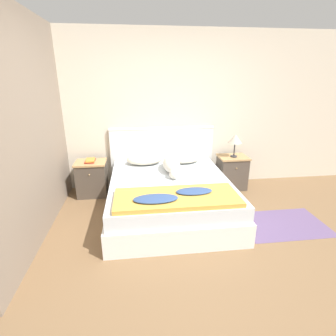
{
  "coord_description": "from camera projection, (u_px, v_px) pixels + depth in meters",
  "views": [
    {
      "loc": [
        -0.56,
        -2.25,
        1.85
      ],
      "look_at": [
        -0.12,
        1.26,
        0.59
      ],
      "focal_mm": 28.0,
      "sensor_mm": 36.0,
      "label": 1
    }
  ],
  "objects": [
    {
      "name": "headboard",
      "position": [
        162.0,
        156.0,
        4.52
      ],
      "size": [
        1.75,
        0.06,
        1.04
      ],
      "color": "white",
      "rests_on": "ground_plane"
    },
    {
      "name": "rug",
      "position": [
        283.0,
        224.0,
        3.45
      ],
      "size": [
        1.09,
        0.74,
        0.0
      ],
      "color": "#604C75",
      "rests_on": "ground_plane"
    },
    {
      "name": "ground_plane",
      "position": [
        194.0,
        259.0,
        2.79
      ],
      "size": [
        16.0,
        16.0,
        0.0
      ],
      "primitive_type": "plane",
      "color": "brown"
    },
    {
      "name": "bed",
      "position": [
        170.0,
        196.0,
        3.69
      ],
      "size": [
        1.67,
        1.94,
        0.49
      ],
      "color": "white",
      "rests_on": "ground_plane"
    },
    {
      "name": "nightstand_left",
      "position": [
        92.0,
        178.0,
        4.21
      ],
      "size": [
        0.48,
        0.4,
        0.57
      ],
      "color": "#4C4238",
      "rests_on": "ground_plane"
    },
    {
      "name": "book_stack",
      "position": [
        90.0,
        160.0,
        4.11
      ],
      "size": [
        0.15,
        0.24,
        0.04
      ],
      "color": "#AD2D28",
      "rests_on": "nightstand_left"
    },
    {
      "name": "pillow_right",
      "position": [
        183.0,
        158.0,
        4.3
      ],
      "size": [
        0.57,
        0.38,
        0.15
      ],
      "color": "beige",
      "rests_on": "bed"
    },
    {
      "name": "wall_back",
      "position": [
        169.0,
        112.0,
        4.35
      ],
      "size": [
        9.0,
        0.06,
        2.55
      ],
      "color": "beige",
      "rests_on": "ground_plane"
    },
    {
      "name": "wall_side_left",
      "position": [
        38.0,
        126.0,
        3.14
      ],
      "size": [
        0.06,
        3.1,
        2.55
      ],
      "color": "gray",
      "rests_on": "ground_plane"
    },
    {
      "name": "quilt",
      "position": [
        176.0,
        197.0,
        3.0
      ],
      "size": [
        1.43,
        0.59,
        0.1
      ],
      "color": "gold",
      "rests_on": "bed"
    },
    {
      "name": "table_lamp",
      "position": [
        235.0,
        139.0,
        4.27
      ],
      "size": [
        0.22,
        0.22,
        0.38
      ],
      "color": "#2D2D33",
      "rests_on": "nightstand_right"
    },
    {
      "name": "pillow_left",
      "position": [
        144.0,
        159.0,
        4.23
      ],
      "size": [
        0.57,
        0.38,
        0.15
      ],
      "color": "beige",
      "rests_on": "bed"
    },
    {
      "name": "dog",
      "position": [
        172.0,
        165.0,
        3.87
      ],
      "size": [
        0.25,
        0.8,
        0.21
      ],
      "color": "silver",
      "rests_on": "bed"
    },
    {
      "name": "nightstand_right",
      "position": [
        232.0,
        172.0,
        4.49
      ],
      "size": [
        0.48,
        0.4,
        0.57
      ],
      "color": "#4C4238",
      "rests_on": "ground_plane"
    }
  ]
}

